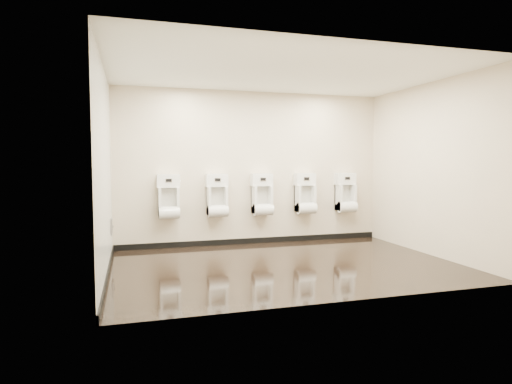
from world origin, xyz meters
TOP-DOWN VIEW (x-y plane):
  - ground at (0.00, 0.00)m, footprint 5.00×3.50m
  - ceiling at (0.00, 0.00)m, footprint 5.00×3.50m
  - back_wall at (0.00, 1.75)m, footprint 5.00×0.02m
  - front_wall at (0.00, -1.75)m, footprint 5.00×0.02m
  - left_wall at (-2.50, 0.00)m, footprint 0.02×3.50m
  - right_wall at (2.50, 0.00)m, footprint 0.02×3.50m
  - tile_overlay_left at (-2.50, 0.00)m, footprint 0.01×3.50m
  - skirting_back at (0.00, 1.74)m, footprint 5.00×0.02m
  - skirting_left at (-2.49, 0.00)m, footprint 0.02×3.50m
  - access_panel at (-2.48, 1.20)m, footprint 0.04×0.25m
  - urinal_0 at (-1.56, 1.62)m, footprint 0.40×0.30m
  - urinal_1 at (-0.71, 1.62)m, footprint 0.40×0.30m
  - urinal_2 at (0.13, 1.62)m, footprint 0.40×0.30m
  - urinal_3 at (0.99, 1.62)m, footprint 0.40×0.30m
  - urinal_4 at (1.84, 1.62)m, footprint 0.40×0.30m

SIDE VIEW (x-z plane):
  - ground at x=0.00m, z-range 0.00..0.00m
  - skirting_back at x=0.00m, z-range 0.00..0.10m
  - skirting_left at x=-2.49m, z-range 0.00..0.10m
  - access_panel at x=-2.48m, z-range 0.38..0.62m
  - urinal_0 at x=-1.56m, z-range 0.49..1.23m
  - urinal_1 at x=-0.71m, z-range 0.49..1.23m
  - urinal_2 at x=0.13m, z-range 0.49..1.23m
  - urinal_3 at x=0.99m, z-range 0.49..1.23m
  - urinal_4 at x=1.84m, z-range 0.49..1.23m
  - back_wall at x=0.00m, z-range 0.00..2.80m
  - front_wall at x=0.00m, z-range 0.00..2.80m
  - left_wall at x=-2.50m, z-range 0.00..2.80m
  - right_wall at x=2.50m, z-range 0.00..2.80m
  - tile_overlay_left at x=-2.50m, z-range 0.00..2.80m
  - ceiling at x=0.00m, z-range 2.80..2.80m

